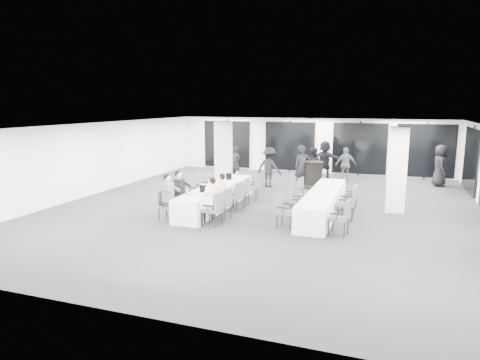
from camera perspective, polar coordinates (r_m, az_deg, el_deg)
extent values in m
cube|color=#242429|center=(14.74, 3.31, -3.77)|extent=(14.00, 16.00, 0.02)
cube|color=white|center=(14.32, 3.43, 7.24)|extent=(14.00, 16.00, 0.02)
cube|color=white|center=(17.73, -18.95, 2.70)|extent=(0.02, 16.00, 2.80)
cube|color=white|center=(22.21, 9.20, 4.53)|extent=(14.00, 0.02, 2.80)
cube|color=white|center=(7.30, -14.71, -7.23)|extent=(14.00, 0.02, 2.80)
cube|color=black|center=(22.15, 9.16, 4.39)|extent=(13.60, 0.06, 2.50)
cube|color=silver|center=(18.37, -2.23, 3.49)|extent=(0.60, 0.60, 2.80)
cube|color=silver|center=(14.89, 20.20, 1.29)|extent=(0.60, 0.60, 2.80)
cube|color=white|center=(14.73, -3.18, -2.24)|extent=(0.90, 5.00, 0.75)
cube|color=white|center=(14.05, 10.98, -3.03)|extent=(0.90, 5.00, 0.75)
cylinder|color=black|center=(18.06, 9.74, 0.59)|extent=(0.73, 0.73, 1.15)
cylinder|color=black|center=(17.97, 9.80, 2.40)|extent=(0.84, 0.84, 0.02)
cube|color=#494B50|center=(13.26, -9.58, -3.50)|extent=(0.48, 0.50, 0.08)
cube|color=#494B50|center=(13.32, -10.38, -2.30)|extent=(0.10, 0.45, 0.45)
cylinder|color=black|center=(13.58, -9.78, -4.21)|extent=(0.03, 0.03, 0.40)
cylinder|color=black|center=(13.28, -10.72, -4.58)|extent=(0.03, 0.03, 0.40)
cylinder|color=black|center=(13.37, -8.40, -4.40)|extent=(0.03, 0.03, 0.40)
cylinder|color=black|center=(13.06, -9.32, -4.78)|extent=(0.03, 0.03, 0.40)
cube|color=black|center=(13.42, -9.03, -2.59)|extent=(0.33, 0.07, 0.04)
cube|color=black|center=(13.03, -10.20, -3.02)|extent=(0.33, 0.07, 0.04)
cube|color=#494B50|center=(13.87, -8.14, -2.69)|extent=(0.58, 0.59, 0.08)
cube|color=#494B50|center=(13.88, -9.08, -1.51)|extent=(0.16, 0.49, 0.48)
cylinder|color=black|center=(14.19, -8.69, -3.49)|extent=(0.04, 0.04, 0.43)
cylinder|color=black|center=(13.80, -9.19, -3.90)|extent=(0.04, 0.04, 0.43)
cylinder|color=black|center=(14.07, -7.05, -3.56)|extent=(0.04, 0.04, 0.43)
cylinder|color=black|center=(13.68, -7.51, -3.97)|extent=(0.04, 0.04, 0.43)
cube|color=black|center=(14.08, -7.86, -1.75)|extent=(0.36, 0.11, 0.04)
cube|color=black|center=(13.59, -8.46, -2.20)|extent=(0.36, 0.11, 0.04)
cube|color=#494B50|center=(14.69, -6.43, -1.93)|extent=(0.55, 0.57, 0.08)
cube|color=#494B50|center=(14.71, -7.31, -0.80)|extent=(0.13, 0.49, 0.48)
cylinder|color=black|center=(15.01, -6.92, -2.69)|extent=(0.04, 0.04, 0.43)
cylinder|color=black|center=(14.62, -7.45, -3.05)|extent=(0.04, 0.04, 0.43)
cylinder|color=black|center=(14.88, -5.38, -2.77)|extent=(0.04, 0.04, 0.43)
cylinder|color=black|center=(14.49, -5.88, -3.13)|extent=(0.04, 0.04, 0.43)
cube|color=black|center=(14.90, -6.13, -1.05)|extent=(0.36, 0.09, 0.04)
cube|color=black|center=(14.41, -6.77, -1.45)|extent=(0.36, 0.09, 0.04)
cube|color=#494B50|center=(15.61, -4.76, -1.16)|extent=(0.50, 0.52, 0.09)
cube|color=#494B50|center=(15.65, -5.57, -0.07)|extent=(0.07, 0.49, 0.49)
cylinder|color=black|center=(15.94, -5.15, -1.88)|extent=(0.04, 0.04, 0.44)
cylinder|color=black|center=(15.56, -5.78, -2.19)|extent=(0.04, 0.04, 0.44)
cylinder|color=black|center=(15.77, -3.73, -1.99)|extent=(0.04, 0.04, 0.44)
cylinder|color=black|center=(15.39, -4.33, -2.31)|extent=(0.04, 0.04, 0.44)
cube|color=black|center=(15.82, -4.39, -0.33)|extent=(0.36, 0.05, 0.04)
cube|color=black|center=(15.34, -5.17, -0.68)|extent=(0.36, 0.05, 0.04)
cube|color=#494B50|center=(16.42, -3.48, -0.77)|extent=(0.53, 0.54, 0.08)
cube|color=#494B50|center=(16.41, -4.20, 0.11)|extent=(0.16, 0.43, 0.43)
cylinder|color=black|center=(16.68, -4.01, -1.42)|extent=(0.03, 0.03, 0.39)
cylinder|color=black|center=(16.32, -4.23, -1.68)|extent=(0.03, 0.03, 0.39)
cylinder|color=black|center=(16.62, -2.73, -1.44)|extent=(0.03, 0.03, 0.39)
cylinder|color=black|center=(16.26, -2.92, -1.71)|extent=(0.03, 0.03, 0.39)
cube|color=black|center=(16.62, -3.36, -0.08)|extent=(0.32, 0.11, 0.04)
cube|color=black|center=(16.16, -3.62, -0.37)|extent=(0.32, 0.11, 0.04)
cube|color=#494B50|center=(12.55, -3.73, -3.99)|extent=(0.53, 0.55, 0.08)
cube|color=#494B50|center=(12.37, -2.80, -2.82)|extent=(0.11, 0.49, 0.49)
cylinder|color=black|center=(12.34, -3.32, -5.47)|extent=(0.04, 0.04, 0.43)
cylinder|color=black|center=(12.70, -2.42, -5.01)|extent=(0.04, 0.04, 0.43)
cylinder|color=black|center=(12.54, -5.03, -5.24)|extent=(0.04, 0.04, 0.43)
cylinder|color=black|center=(12.89, -4.09, -4.79)|extent=(0.04, 0.04, 0.43)
cube|color=black|center=(12.28, -4.33, -3.45)|extent=(0.36, 0.08, 0.04)
cube|color=black|center=(12.73, -3.17, -2.94)|extent=(0.36, 0.08, 0.04)
cube|color=#494B50|center=(13.22, -2.44, -3.30)|extent=(0.54, 0.56, 0.08)
cube|color=#494B50|center=(13.04, -1.61, -2.23)|extent=(0.14, 0.48, 0.47)
cylinder|color=black|center=(13.01, -2.13, -4.66)|extent=(0.04, 0.04, 0.42)
cylinder|color=black|center=(13.35, -1.22, -4.27)|extent=(0.04, 0.04, 0.42)
cylinder|color=black|center=(13.22, -3.66, -4.44)|extent=(0.04, 0.04, 0.42)
cylinder|color=black|center=(13.55, -2.73, -4.06)|extent=(0.04, 0.04, 0.42)
cube|color=black|center=(12.97, -3.04, -2.78)|extent=(0.35, 0.10, 0.04)
cube|color=black|center=(13.39, -1.88, -2.35)|extent=(0.35, 0.10, 0.04)
cube|color=#494B50|center=(14.22, -0.78, -2.32)|extent=(0.58, 0.59, 0.08)
cube|color=#494B50|center=(14.04, -0.01, -1.32)|extent=(0.17, 0.48, 0.47)
cylinder|color=black|center=(14.00, -0.54, -3.58)|extent=(0.04, 0.04, 0.42)
cylinder|color=black|center=(14.33, 0.37, -3.25)|extent=(0.04, 0.04, 0.42)
cylinder|color=black|center=(14.22, -1.93, -3.36)|extent=(0.04, 0.04, 0.42)
cylinder|color=black|center=(14.55, -1.00, -3.04)|extent=(0.04, 0.04, 0.42)
cube|color=black|center=(13.97, -1.37, -1.81)|extent=(0.35, 0.12, 0.04)
cube|color=black|center=(14.39, -0.21, -1.45)|extent=(0.35, 0.12, 0.04)
cube|color=#494B50|center=(14.86, 0.16, -1.71)|extent=(0.52, 0.54, 0.08)
cube|color=#494B50|center=(14.74, 1.03, -0.68)|extent=(0.09, 0.49, 0.49)
cylinder|color=black|center=(14.66, 0.73, -2.92)|extent=(0.04, 0.04, 0.43)
cylinder|color=black|center=(15.06, 1.16, -2.57)|extent=(0.04, 0.04, 0.43)
cylinder|color=black|center=(14.78, -0.86, -2.81)|extent=(0.04, 0.04, 0.43)
cylinder|color=black|center=(15.17, -0.39, -2.47)|extent=(0.04, 0.04, 0.43)
cube|color=black|center=(14.57, -0.12, -1.23)|extent=(0.36, 0.06, 0.04)
cube|color=black|center=(15.07, 0.44, -0.84)|extent=(0.36, 0.06, 0.04)
cube|color=#494B50|center=(15.86, 1.46, -1.03)|extent=(0.52, 0.54, 0.08)
cube|color=#494B50|center=(15.77, 2.26, -0.08)|extent=(0.12, 0.47, 0.47)
cylinder|color=black|center=(15.68, 2.04, -2.09)|extent=(0.04, 0.04, 0.42)
cylinder|color=black|center=(16.07, 2.31, -1.79)|extent=(0.04, 0.04, 0.42)
cylinder|color=black|center=(15.76, 0.59, -2.02)|extent=(0.04, 0.04, 0.42)
cylinder|color=black|center=(16.15, 0.88, -1.73)|extent=(0.04, 0.04, 0.42)
cube|color=black|center=(15.58, 1.28, -0.58)|extent=(0.35, 0.08, 0.04)
cube|color=black|center=(16.07, 1.64, -0.25)|extent=(0.35, 0.08, 0.04)
cube|color=#494B50|center=(12.35, 6.21, -4.25)|extent=(0.54, 0.56, 0.08)
cube|color=#494B50|center=(12.37, 5.22, -2.86)|extent=(0.12, 0.49, 0.49)
cylinder|color=black|center=(12.68, 5.61, -5.07)|extent=(0.04, 0.04, 0.43)
cylinder|color=black|center=(12.30, 4.92, -5.54)|extent=(0.04, 0.04, 0.43)
cylinder|color=black|center=(12.55, 7.42, -5.27)|extent=(0.04, 0.04, 0.43)
cylinder|color=black|center=(12.16, 6.78, -5.76)|extent=(0.04, 0.04, 0.43)
cube|color=black|center=(12.55, 6.63, -3.19)|extent=(0.36, 0.08, 0.04)
cube|color=black|center=(12.07, 5.79, -3.71)|extent=(0.36, 0.08, 0.04)
cube|color=#494B50|center=(13.78, 7.65, -3.02)|extent=(0.46, 0.48, 0.07)
cube|color=#494B50|center=(13.75, 6.83, -1.97)|extent=(0.09, 0.43, 0.42)
cylinder|color=black|center=(14.03, 6.97, -3.71)|extent=(0.03, 0.03, 0.38)
cylinder|color=black|center=(13.68, 6.76, -4.08)|extent=(0.03, 0.03, 0.38)
cylinder|color=black|center=(13.99, 8.47, -3.79)|extent=(0.03, 0.03, 0.38)
cylinder|color=black|center=(13.64, 8.30, -4.16)|extent=(0.03, 0.03, 0.38)
cube|color=black|center=(13.97, 7.78, -2.19)|extent=(0.32, 0.06, 0.04)
cube|color=black|center=(13.52, 7.55, -2.59)|extent=(0.32, 0.06, 0.04)
cube|color=#494B50|center=(15.17, 8.80, -1.67)|extent=(0.55, 0.56, 0.08)
cube|color=#494B50|center=(15.19, 8.05, -0.58)|extent=(0.15, 0.47, 0.47)
cylinder|color=black|center=(15.48, 8.36, -2.36)|extent=(0.04, 0.04, 0.42)
cylinder|color=black|center=(15.11, 7.78, -2.66)|extent=(0.04, 0.04, 0.42)
cylinder|color=black|center=(15.33, 9.76, -2.52)|extent=(0.04, 0.04, 0.42)
cylinder|color=black|center=(14.96, 9.21, -2.82)|extent=(0.04, 0.04, 0.42)
cube|color=black|center=(15.36, 9.17, -0.87)|extent=(0.35, 0.10, 0.04)
cube|color=black|center=(14.90, 8.46, -1.20)|extent=(0.35, 0.10, 0.04)
cube|color=#494B50|center=(11.92, 13.04, -5.00)|extent=(0.55, 0.57, 0.08)
cube|color=#494B50|center=(11.80, 14.18, -3.78)|extent=(0.13, 0.49, 0.48)
cylinder|color=black|center=(11.75, 13.71, -6.56)|extent=(0.04, 0.04, 0.43)
cylinder|color=black|center=(12.14, 14.21, -6.04)|extent=(0.04, 0.04, 0.43)
cylinder|color=black|center=(11.85, 11.73, -6.34)|extent=(0.04, 0.04, 0.43)
cylinder|color=black|center=(12.24, 12.29, -5.82)|extent=(0.04, 0.04, 0.43)
cube|color=black|center=(11.63, 12.73, -4.46)|extent=(0.36, 0.09, 0.04)
cube|color=black|center=(12.13, 13.39, -3.88)|extent=(0.36, 0.09, 0.04)
cube|color=#494B50|center=(13.53, 13.87, -3.14)|extent=(0.53, 0.55, 0.09)
cube|color=#494B50|center=(13.46, 14.95, -1.97)|extent=(0.09, 0.51, 0.50)
cylinder|color=black|center=(13.37, 14.70, -4.52)|extent=(0.04, 0.04, 0.45)
cylinder|color=black|center=(13.80, 14.79, -4.07)|extent=(0.04, 0.04, 0.45)
cylinder|color=black|center=(13.39, 12.83, -4.41)|extent=(0.04, 0.04, 0.45)
cylinder|color=black|center=(13.82, 12.98, -3.97)|extent=(0.04, 0.04, 0.45)
cube|color=black|center=(13.22, 13.83, -2.62)|extent=(0.37, 0.06, 0.04)
cube|color=black|center=(13.76, 13.98, -2.13)|extent=(0.37, 0.06, 0.04)
cube|color=#494B50|center=(14.93, 14.42, -2.27)|extent=(0.44, 0.46, 0.07)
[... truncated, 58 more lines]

